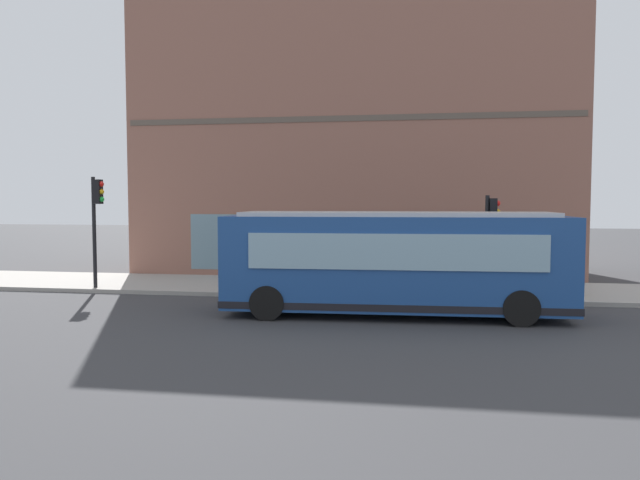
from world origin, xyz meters
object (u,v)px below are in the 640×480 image
at_px(city_bus_nearside, 395,263).
at_px(pedestrian_near_hydrant, 404,262).
at_px(traffic_light_down_block, 97,211).
at_px(fire_hydrant, 323,279).
at_px(newspaper_vending_box, 470,271).
at_px(pedestrian_by_light_pole, 363,265).
at_px(traffic_light_near_corner, 491,226).
at_px(pedestrian_near_building_entrance, 577,265).
at_px(pedestrian_walking_along_curb, 448,269).

relative_size(city_bus_nearside, pedestrian_near_hydrant, 6.05).
bearing_deg(traffic_light_down_block, fire_hydrant, -81.83).
bearing_deg(fire_hydrant, newspaper_vending_box, -65.57).
distance_m(city_bus_nearside, pedestrian_by_light_pole, 3.67).
relative_size(traffic_light_near_corner, pedestrian_near_building_entrance, 1.89).
distance_m(pedestrian_near_hydrant, newspaper_vending_box, 3.15).
xyz_separation_m(city_bus_nearside, pedestrian_walking_along_curb, (3.45, -1.69, -0.52)).
height_order(traffic_light_near_corner, fire_hydrant, traffic_light_near_corner).
height_order(traffic_light_near_corner, traffic_light_down_block, traffic_light_down_block).
distance_m(traffic_light_near_corner, pedestrian_by_light_pole, 4.56).
bearing_deg(newspaper_vending_box, traffic_light_down_block, 104.94).
distance_m(pedestrian_walking_along_curb, pedestrian_near_building_entrance, 4.38).
bearing_deg(pedestrian_near_hydrant, city_bus_nearside, 178.58).
distance_m(city_bus_nearside, newspaper_vending_box, 7.25).
height_order(city_bus_nearside, pedestrian_by_light_pole, city_bus_nearside).
relative_size(fire_hydrant, pedestrian_near_building_entrance, 0.41).
bearing_deg(pedestrian_walking_along_curb, newspaper_vending_box, -16.46).
distance_m(city_bus_nearside, pedestrian_near_building_entrance, 7.23).
bearing_deg(traffic_light_near_corner, city_bus_nearside, 135.42).
relative_size(traffic_light_near_corner, pedestrian_walking_along_curb, 2.21).
bearing_deg(traffic_light_near_corner, pedestrian_walking_along_curb, 75.64).
bearing_deg(traffic_light_near_corner, pedestrian_near_hydrant, 59.02).
bearing_deg(newspaper_vending_box, traffic_light_near_corner, -173.41).
xyz_separation_m(city_bus_nearside, traffic_light_down_block, (3.01, 11.13, 1.47)).
bearing_deg(pedestrian_near_hydrant, pedestrian_near_building_entrance, -98.50).
height_order(city_bus_nearside, pedestrian_near_building_entrance, city_bus_nearside).
bearing_deg(traffic_light_down_block, pedestrian_near_hydrant, -80.64).
bearing_deg(pedestrian_by_light_pole, pedestrian_near_hydrant, -43.95).
distance_m(traffic_light_near_corner, pedestrian_walking_along_curb, 2.07).
xyz_separation_m(pedestrian_near_hydrant, pedestrian_by_light_pole, (-1.45, 1.39, 0.03)).
height_order(city_bus_nearside, fire_hydrant, city_bus_nearside).
bearing_deg(traffic_light_down_block, newspaper_vending_box, -75.06).
bearing_deg(pedestrian_by_light_pole, fire_hydrant, 63.00).
bearing_deg(pedestrian_walking_along_curb, pedestrian_near_hydrant, 47.98).
bearing_deg(traffic_light_down_block, city_bus_nearside, -105.13).
bearing_deg(city_bus_nearside, pedestrian_near_hydrant, -1.42).
distance_m(fire_hydrant, pedestrian_walking_along_curb, 4.59).
relative_size(fire_hydrant, newspaper_vending_box, 0.82).
bearing_deg(traffic_light_down_block, pedestrian_near_building_entrance, -86.76).
bearing_deg(city_bus_nearside, pedestrian_by_light_pole, 20.44).
height_order(traffic_light_near_corner, pedestrian_by_light_pole, traffic_light_near_corner).
xyz_separation_m(traffic_light_near_corner, pedestrian_near_hydrant, (1.76, 2.93, -1.43)).
bearing_deg(fire_hydrant, traffic_light_down_block, 98.17).
bearing_deg(pedestrian_by_light_pole, traffic_light_down_block, 92.37).
relative_size(traffic_light_down_block, pedestrian_walking_along_curb, 2.66).
bearing_deg(newspaper_vending_box, pedestrian_walking_along_curb, 163.54).
bearing_deg(city_bus_nearside, traffic_light_down_block, 74.87).
height_order(fire_hydrant, pedestrian_by_light_pole, pedestrian_by_light_pole).
xyz_separation_m(pedestrian_walking_along_curb, pedestrian_by_light_pole, (-0.03, 2.96, 0.11)).
bearing_deg(traffic_light_near_corner, newspaper_vending_box, 6.59).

